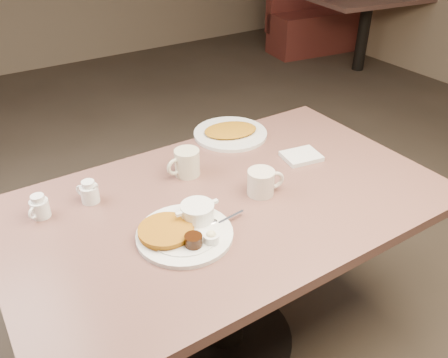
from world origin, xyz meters
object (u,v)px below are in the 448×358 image
main_plate (185,228)px  coffee_mug_far (186,163)px  coffee_mug_near (262,182)px  creamer_right (89,192)px  booth_back_right (323,15)px  creamer_left (40,207)px  diner_table (227,237)px  hash_plate (230,132)px

main_plate → coffee_mug_far: size_ratio=2.70×
coffee_mug_near → coffee_mug_far: bearing=122.7°
creamer_right → main_plate: bearing=-60.3°
booth_back_right → creamer_right: bearing=-143.8°
creamer_left → creamer_right: same height
creamer_left → booth_back_right: 4.54m
coffee_mug_far → creamer_left: 0.52m
creamer_right → booth_back_right: size_ratio=0.06×
creamer_left → coffee_mug_far: bearing=-3.4°
main_plate → creamer_right: size_ratio=4.18×
diner_table → booth_back_right: booth_back_right is taller
main_plate → creamer_left: 0.48m
creamer_left → creamer_right: (0.16, -0.00, -0.00)m
diner_table → hash_plate: (0.27, 0.39, 0.18)m
main_plate → coffee_mug_far: 0.35m
coffee_mug_near → coffee_mug_far: coffee_mug_far is taller
diner_table → creamer_right: (-0.40, 0.24, 0.21)m
coffee_mug_near → creamer_right: bearing=152.0°
coffee_mug_far → booth_back_right: (3.19, 2.63, -0.39)m
hash_plate → booth_back_right: bearing=40.4°
creamer_right → booth_back_right: (3.55, 2.60, -0.38)m
coffee_mug_far → creamer_left: (-0.52, 0.03, -0.01)m
diner_table → creamer_right: 0.51m
creamer_right → booth_back_right: 4.41m
diner_table → booth_back_right: 4.24m
diner_table → hash_plate: bearing=55.3°
coffee_mug_near → creamer_left: coffee_mug_near is taller
creamer_left → hash_plate: creamer_left is taller
coffee_mug_far → coffee_mug_near: bearing=-57.3°
main_plate → coffee_mug_far: coffee_mug_far is taller
booth_back_right → coffee_mug_near: bearing=-136.5°
diner_table → coffee_mug_near: bearing=-16.6°
creamer_left → hash_plate: (0.83, 0.15, -0.02)m
diner_table → hash_plate: 0.51m
creamer_left → coffee_mug_near: bearing=-22.4°
main_plate → coffee_mug_near: bearing=8.8°
coffee_mug_near → diner_table: bearing=163.4°
diner_table → creamer_left: bearing=156.4°
coffee_mug_near → hash_plate: bearing=70.5°
coffee_mug_far → hash_plate: coffee_mug_far is taller
main_plate → diner_table: bearing=22.3°
creamer_left → booth_back_right: size_ratio=0.05×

